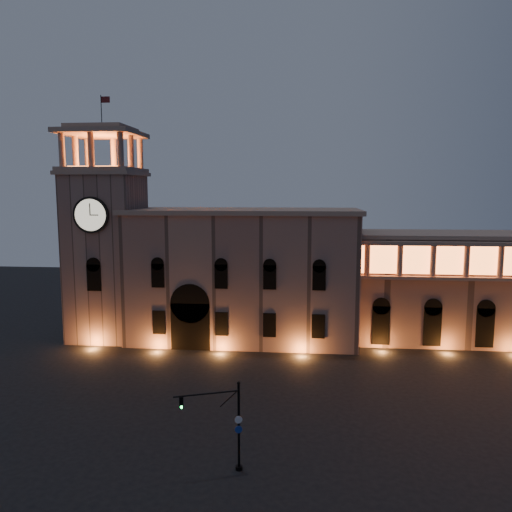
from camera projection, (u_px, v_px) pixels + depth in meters
The scene contains 5 objects.
ground at pixel (237, 407), 46.59m from camera, with size 160.00×160.00×0.00m, color black.
government_building at pixel (242, 275), 67.28m from camera, with size 30.80×12.80×17.60m.
clock_tower at pixel (107, 246), 67.55m from camera, with size 9.80×9.80×32.40m.
colonnade_wing at pixel (498, 287), 66.31m from camera, with size 40.60×11.50×14.50m.
traffic_light at pixel (228, 425), 35.41m from camera, with size 4.63×1.85×6.67m.
Camera 1 is at (5.89, -43.99, 20.07)m, focal length 35.00 mm.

